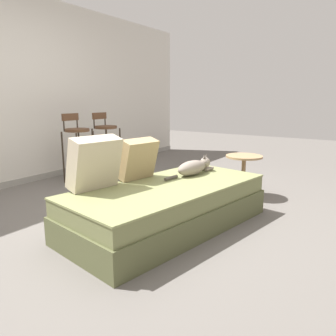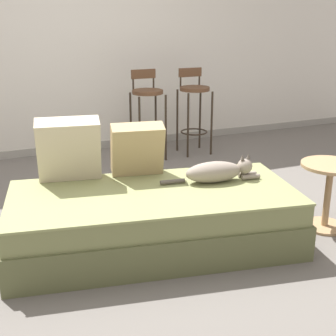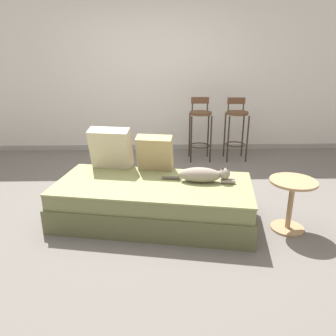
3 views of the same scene
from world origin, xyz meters
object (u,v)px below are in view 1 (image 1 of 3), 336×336
Objects in this scene: bar_stool_by_doorway at (106,137)px; bar_stool_near_window at (77,141)px; throw_pillow_middle at (138,159)px; cat at (194,167)px; throw_pillow_corner at (95,163)px; side_table at (244,170)px; couch at (168,206)px.

bar_stool_near_window is at bearing 180.00° from bar_stool_by_doorway.
throw_pillow_middle is 0.62m from cat.
throw_pillow_corner is at bearing -126.95° from bar_stool_near_window.
throw_pillow_middle is at bearing -127.40° from bar_stool_by_doorway.
side_table is at bearing -88.90° from bar_stool_by_doorway.
couch is at bearing -92.10° from throw_pillow_middle.
side_table reaches higher than couch.
couch is 2.17m from bar_stool_near_window.
bar_stool_by_doorway reaches higher than side_table.
bar_stool_by_doorway is (0.78, 2.01, 0.11)m from cat.
throw_pillow_middle is 0.81× the size of side_table.
throw_pillow_corner is 1.96m from bar_stool_near_window.
bar_stool_near_window reaches higher than couch.
throw_pillow_middle is (0.01, 0.36, 0.41)m from couch.
bar_stool_by_doorway is 2.26m from side_table.
bar_stool_near_window is at bearing 105.33° from side_table.
cat is at bearing -24.15° from throw_pillow_corner.
couch is 2.16× the size of bar_stool_by_doorway.
bar_stool_by_doorway is (1.75, 1.57, -0.05)m from throw_pillow_corner.
bar_stool_near_window is 1.90× the size of side_table.
bar_stool_by_doorway reaches higher than couch.
throw_pillow_corner is 0.65× the size of cat.
bar_stool_near_window is (0.69, 1.65, -0.02)m from throw_pillow_middle.
cat is 1.43× the size of side_table.
throw_pillow_middle is at bearing 155.54° from side_table.
bar_stool_near_window reaches higher than bar_stool_by_doorway.
side_table is (0.82, -0.24, -0.15)m from cat.
couch is 0.79m from throw_pillow_corner.
cat reaches higher than couch.
cat is 2.15m from bar_stool_by_doorway.
side_table is at bearing -20.75° from throw_pillow_corner.
couch is at bearing 170.08° from side_table.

